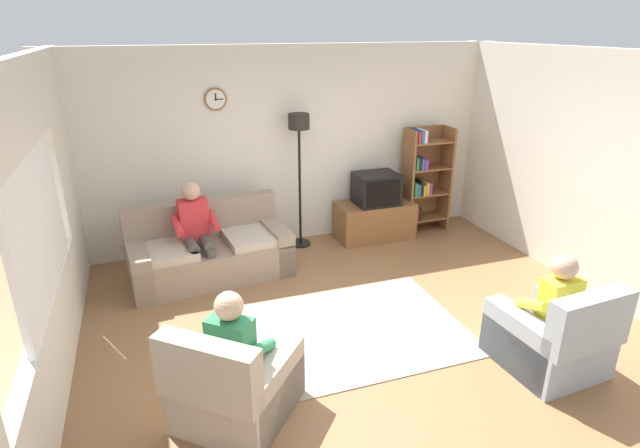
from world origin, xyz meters
The scene contains 15 objects.
ground_plane centered at (0.00, 0.00, 0.00)m, with size 12.00×12.00×0.00m, color #8C603D.
back_wall_assembly centered at (0.00, 2.66, 1.35)m, with size 6.20×0.17×2.70m.
left_wall_assembly centered at (-2.86, 0.03, 1.34)m, with size 0.12×5.80×2.70m.
right_wall centered at (2.86, 0.00, 1.35)m, with size 0.12×5.80×2.70m, color silver.
couch centered at (-1.35, 1.79, 0.31)m, with size 1.98×1.08×0.90m.
tv_stand centered at (1.09, 2.25, 0.27)m, with size 1.10×0.56×0.54m.
tv centered at (1.09, 2.23, 0.76)m, with size 0.60×0.49×0.44m.
bookshelf centered at (1.88, 2.32, 0.79)m, with size 0.68×0.36×1.55m.
floor_lamp centered at (-0.01, 2.35, 1.45)m, with size 0.28×0.28×1.85m.
armchair_near_window centered at (-1.50, -0.76, 0.29)m, with size 1.18×1.19×0.90m.
armchair_near_bookshelf centered at (1.32, -1.05, 0.29)m, with size 0.86×0.93×0.90m.
area_rug centered at (-0.13, 0.07, 0.01)m, with size 2.20×1.70×0.01m, color gray.
person_on_couch centered at (-1.49, 1.68, 0.70)m, with size 0.54×0.57×1.24m.
person_in_left_armchair centered at (-1.44, -0.69, 0.60)m, with size 0.63×0.64×1.12m.
person_in_right_armchair centered at (1.31, -0.96, 0.60)m, with size 0.53×0.56×1.12m.
Camera 1 is at (-1.93, -4.05, 2.94)m, focal length 28.66 mm.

